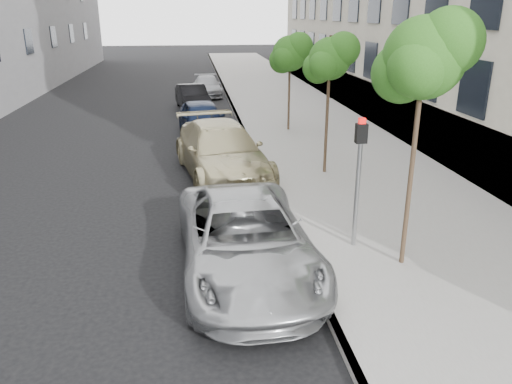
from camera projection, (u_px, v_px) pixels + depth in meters
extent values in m
plane|color=black|center=(263.00, 319.00, 8.95)|extent=(160.00, 160.00, 0.00)
cube|color=gray|center=(277.00, 97.00, 31.83)|extent=(6.40, 72.00, 0.14)
cube|color=#9E9B93|center=(229.00, 98.00, 31.46)|extent=(0.15, 72.00, 0.14)
cylinder|color=#38281C|center=(414.00, 150.00, 9.85)|extent=(0.10, 0.10, 4.94)
sphere|color=#255B17|center=(424.00, 58.00, 9.24)|extent=(1.55, 1.55, 1.55)
sphere|color=#255B17|center=(449.00, 41.00, 9.00)|extent=(1.24, 1.24, 1.24)
sphere|color=#255B17|center=(401.00, 73.00, 9.54)|extent=(1.16, 1.16, 1.16)
cylinder|color=#38281C|center=(327.00, 107.00, 16.01)|extent=(0.10, 0.10, 4.38)
sphere|color=#255B17|center=(330.00, 59.00, 15.50)|extent=(1.31, 1.31, 1.31)
sphere|color=#255B17|center=(343.00, 49.00, 15.25)|extent=(1.05, 1.05, 1.05)
sphere|color=#255B17|center=(318.00, 68.00, 15.80)|extent=(0.99, 0.99, 0.99)
cylinder|color=#38281C|center=(289.00, 84.00, 22.13)|extent=(0.10, 0.10, 4.05)
sphere|color=#255B17|center=(290.00, 53.00, 21.68)|extent=(1.53, 1.53, 1.53)
sphere|color=#255B17|center=(299.00, 47.00, 21.43)|extent=(1.23, 1.23, 1.23)
sphere|color=#255B17|center=(282.00, 60.00, 21.98)|extent=(1.15, 1.15, 1.15)
cylinder|color=#939699|center=(357.00, 196.00, 11.08)|extent=(0.10, 0.10, 2.41)
cube|color=black|center=(361.00, 133.00, 10.60)|extent=(0.24, 0.18, 0.42)
cube|color=red|center=(362.00, 121.00, 10.51)|extent=(0.14, 0.10, 0.12)
imported|color=#A0A2A5|center=(245.00, 239.00, 10.27)|extent=(2.85, 5.78, 1.58)
imported|color=tan|center=(222.00, 151.00, 16.39)|extent=(3.41, 6.35, 1.75)
imported|color=#0F1933|center=(202.00, 119.00, 21.86)|extent=(2.31, 4.72, 1.55)
imported|color=black|center=(193.00, 97.00, 27.98)|extent=(2.10, 4.33, 1.37)
imported|color=gray|center=(207.00, 86.00, 32.62)|extent=(1.86, 4.35, 1.25)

